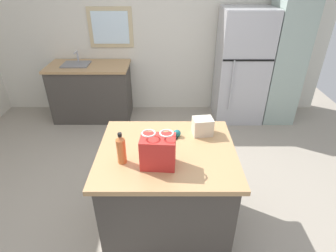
% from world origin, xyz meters
% --- Properties ---
extents(ground, '(6.52, 6.52, 0.00)m').
position_xyz_m(ground, '(0.00, 0.00, 0.00)').
color(ground, '#9E9384').
extents(back_wall, '(5.43, 0.13, 2.59)m').
position_xyz_m(back_wall, '(-0.01, 2.31, 1.30)').
color(back_wall, silver).
rests_on(back_wall, ground).
extents(kitchen_island, '(1.12, 0.95, 0.91)m').
position_xyz_m(kitchen_island, '(0.14, -0.35, 0.46)').
color(kitchen_island, '#423D38').
rests_on(kitchen_island, ground).
extents(refrigerator, '(0.73, 0.66, 1.71)m').
position_xyz_m(refrigerator, '(1.28, 1.92, 0.85)').
color(refrigerator, '#B7B7BC').
rests_on(refrigerator, ground).
extents(tall_cabinet, '(0.48, 0.59, 2.03)m').
position_xyz_m(tall_cabinet, '(1.91, 1.92, 1.01)').
color(tall_cabinet, '#9EB2A8').
rests_on(tall_cabinet, ground).
extents(sink_counter, '(1.24, 0.64, 1.07)m').
position_xyz_m(sink_counter, '(-1.08, 1.93, 0.46)').
color(sink_counter, '#423D38').
rests_on(sink_counter, ground).
extents(shopping_bag, '(0.26, 0.18, 0.29)m').
position_xyz_m(shopping_bag, '(0.08, -0.54, 1.04)').
color(shopping_bag, red).
rests_on(shopping_bag, kitchen_island).
extents(small_box, '(0.19, 0.15, 0.15)m').
position_xyz_m(small_box, '(0.46, -0.10, 0.99)').
color(small_box, beige).
rests_on(small_box, kitchen_island).
extents(bottle, '(0.07, 0.07, 0.26)m').
position_xyz_m(bottle, '(-0.19, -0.50, 1.03)').
color(bottle, '#C66633').
rests_on(bottle, kitchen_island).
extents(ear_defenders, '(0.20, 0.17, 0.06)m').
position_xyz_m(ear_defenders, '(0.17, -0.15, 0.93)').
color(ear_defenders, black).
rests_on(ear_defenders, kitchen_island).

